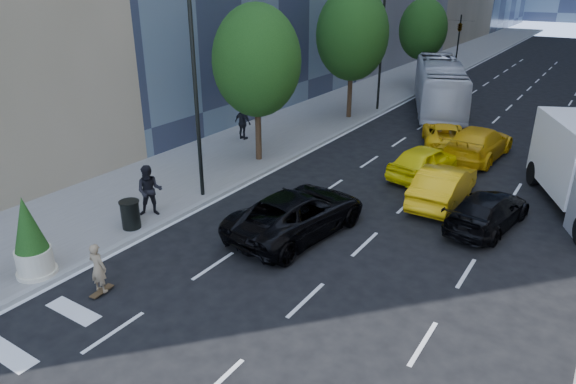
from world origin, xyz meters
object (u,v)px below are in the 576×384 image
Objects in this scene: city_bus at (439,85)px; trash_can at (130,215)px; black_sedan_mercedes at (488,211)px; black_sedan_lincoln at (298,213)px; skateboarder at (98,271)px; planter_shrub at (30,238)px.

city_bus is 11.84× the size of trash_can.
black_sedan_lincoln is at bearing 45.57° from black_sedan_mercedes.
trash_can is (-3.40, -24.53, -1.01)m from city_bus.
black_sedan_mercedes is at bearing 34.50° from trash_can.
city_bus is (1.02, 27.78, 0.89)m from skateboarder.
skateboarder is 13.60m from black_sedan_mercedes.
city_bus reaches higher than black_sedan_lincoln.
planter_shrub reaches higher than skateboarder.
city_bus is at bearing 82.11° from trash_can.
black_sedan_mercedes is 0.39× the size of city_bus.
city_bus is 4.62× the size of planter_shrub.
city_bus is at bearing 83.15° from planter_shrub.
city_bus is 28.49m from planter_shrub.
black_sedan_lincoln is at bearing 31.79° from trash_can.
black_sedan_mercedes is at bearing -88.10° from city_bus.
planter_shrub is (-3.40, -28.29, -0.28)m from city_bus.
city_bus reaches higher than trash_can.
city_bus is (-7.40, 17.11, 0.99)m from black_sedan_mercedes.
black_sedan_lincoln is 7.05m from black_sedan_mercedes.
black_sedan_lincoln reaches higher than skateboarder.
planter_shrub is at bearing -90.00° from trash_can.
black_sedan_lincoln is 8.68m from planter_shrub.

